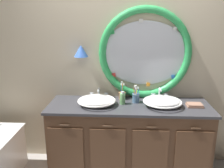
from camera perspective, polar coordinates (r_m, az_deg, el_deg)
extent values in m
cube|color=beige|center=(2.98, 2.73, 4.89)|extent=(6.40, 0.08, 2.60)
ellipsoid|color=silver|center=(2.91, 7.93, 7.29)|extent=(1.03, 0.02, 0.78)
torus|color=green|center=(2.91, 7.93, 7.28)|extent=(1.12, 0.09, 1.12)
cube|color=#2866B7|center=(2.99, 17.92, 6.55)|extent=(0.05, 0.01, 0.05)
cube|color=silver|center=(2.92, 14.91, 12.79)|extent=(0.05, 0.01, 0.05)
cube|color=silver|center=(2.86, 6.98, 14.94)|extent=(0.04, 0.01, 0.04)
cube|color=green|center=(2.87, 0.08, 12.37)|extent=(0.05, 0.01, 0.05)
cube|color=yellow|center=(2.90, -2.35, 7.98)|extent=(0.05, 0.01, 0.05)
cube|color=red|center=(2.94, 0.44, 2.23)|extent=(0.05, 0.01, 0.05)
cube|color=orange|center=(2.98, 8.70, -0.13)|extent=(0.04, 0.01, 0.04)
cube|color=#2866B7|center=(3.00, 14.53, 1.71)|extent=(0.05, 0.01, 0.05)
cylinder|color=#4C3823|center=(2.91, -7.32, 8.46)|extent=(0.02, 0.09, 0.02)
cone|color=blue|center=(2.86, -7.49, 7.93)|extent=(0.17, 0.17, 0.14)
cube|color=brown|center=(2.97, 3.97, -13.22)|extent=(1.85, 0.58, 0.85)
cube|color=#38383D|center=(2.78, 4.15, -5.26)|extent=(1.89, 0.62, 0.03)
cube|color=#38383D|center=(3.07, 4.04, -4.68)|extent=(1.85, 0.02, 0.11)
cube|color=brown|center=(2.81, -10.93, -16.38)|extent=(0.39, 0.02, 0.65)
cylinder|color=#422D1E|center=(2.62, -11.41, -9.73)|extent=(0.10, 0.01, 0.01)
cube|color=brown|center=(2.74, -1.04, -16.95)|extent=(0.39, 0.02, 0.65)
cylinder|color=#422D1E|center=(2.55, -1.10, -10.17)|extent=(0.10, 0.01, 0.01)
cube|color=brown|center=(2.75, 9.09, -17.04)|extent=(0.39, 0.02, 0.65)
cylinder|color=#422D1E|center=(2.56, 9.48, -10.28)|extent=(0.10, 0.01, 0.01)
cube|color=brown|center=(2.83, 18.86, -16.65)|extent=(0.39, 0.02, 0.65)
cylinder|color=#422D1E|center=(2.65, 19.64, -10.08)|extent=(0.10, 0.01, 0.01)
ellipsoid|color=white|center=(2.75, -3.71, -4.05)|extent=(0.42, 0.33, 0.10)
torus|color=white|center=(2.75, -3.71, -4.00)|extent=(0.44, 0.44, 0.02)
cylinder|color=silver|center=(2.75, -3.71, -4.00)|extent=(0.03, 0.03, 0.01)
ellipsoid|color=white|center=(2.76, 12.04, -4.19)|extent=(0.42, 0.31, 0.11)
torus|color=white|center=(2.76, 12.04, -4.14)|extent=(0.44, 0.44, 0.02)
cylinder|color=silver|center=(2.76, 12.04, -4.14)|extent=(0.03, 0.03, 0.01)
cylinder|color=silver|center=(2.99, -3.15, -3.19)|extent=(0.05, 0.05, 0.02)
cylinder|color=silver|center=(2.97, -3.16, -2.07)|extent=(0.02, 0.02, 0.10)
sphere|color=silver|center=(2.96, -3.18, -1.11)|extent=(0.03, 0.03, 0.03)
cylinder|color=silver|center=(2.90, -3.29, -1.42)|extent=(0.02, 0.11, 0.02)
cylinder|color=silver|center=(3.00, -4.91, -2.79)|extent=(0.04, 0.04, 0.06)
cylinder|color=silver|center=(2.98, -1.38, -2.87)|extent=(0.04, 0.04, 0.06)
cube|color=silver|center=(2.98, -4.93, -2.17)|extent=(0.05, 0.01, 0.01)
cube|color=silver|center=(2.97, -1.39, -2.24)|extent=(0.05, 0.01, 0.01)
cylinder|color=silver|center=(3.01, 11.31, -3.40)|extent=(0.05, 0.05, 0.02)
cylinder|color=silver|center=(2.98, 11.38, -2.13)|extent=(0.02, 0.02, 0.12)
sphere|color=silver|center=(2.97, 11.44, -1.04)|extent=(0.03, 0.03, 0.03)
cylinder|color=silver|center=(2.91, 11.59, -1.35)|extent=(0.02, 0.11, 0.02)
cylinder|color=silver|center=(2.99, 9.87, -3.02)|extent=(0.04, 0.04, 0.06)
cylinder|color=silver|center=(3.01, 12.78, -3.04)|extent=(0.04, 0.04, 0.06)
cube|color=silver|center=(2.98, 9.90, -2.40)|extent=(0.05, 0.01, 0.01)
cube|color=silver|center=(3.00, 12.81, -2.43)|extent=(0.05, 0.01, 0.01)
cylinder|color=#996647|center=(2.95, 2.45, -2.85)|extent=(0.08, 0.08, 0.08)
torus|color=#996647|center=(2.93, 2.46, -2.10)|extent=(0.09, 0.09, 0.01)
cylinder|color=green|center=(2.93, 2.86, -1.84)|extent=(0.01, 0.02, 0.17)
cube|color=white|center=(2.90, 2.88, -0.07)|extent=(0.02, 0.02, 0.02)
cylinder|color=orange|center=(2.94, 2.38, -1.58)|extent=(0.04, 0.04, 0.19)
cube|color=white|center=(2.91, 2.41, 0.40)|extent=(0.02, 0.02, 0.03)
cylinder|color=blue|center=(2.91, 2.26, -1.89)|extent=(0.02, 0.02, 0.17)
cube|color=white|center=(2.89, 2.28, -0.06)|extent=(0.02, 0.02, 0.02)
cylinder|color=slate|center=(2.84, 5.78, -3.44)|extent=(0.08, 0.08, 0.10)
torus|color=slate|center=(2.82, 5.81, -2.45)|extent=(0.09, 0.09, 0.01)
cylinder|color=blue|center=(2.82, 6.22, -2.69)|extent=(0.03, 0.03, 0.16)
cube|color=white|center=(2.80, 6.27, -0.94)|extent=(0.02, 0.02, 0.03)
cylinder|color=purple|center=(2.84, 5.76, -2.43)|extent=(0.03, 0.01, 0.17)
cube|color=white|center=(2.81, 5.81, -0.54)|extent=(0.02, 0.02, 0.02)
cylinder|color=orange|center=(2.82, 5.44, -2.57)|extent=(0.03, 0.03, 0.17)
cube|color=white|center=(2.79, 5.49, -0.66)|extent=(0.02, 0.02, 0.03)
cylinder|color=orange|center=(2.81, 5.77, -2.79)|extent=(0.02, 0.03, 0.16)
cube|color=white|center=(2.78, 5.82, -1.04)|extent=(0.02, 0.02, 0.03)
cylinder|color=#6BAD66|center=(2.77, 2.66, -3.57)|extent=(0.07, 0.07, 0.13)
cylinder|color=silver|center=(2.75, 2.68, -2.11)|extent=(0.04, 0.04, 0.02)
cylinder|color=silver|center=(2.72, 2.68, -1.94)|extent=(0.01, 0.04, 0.01)
cube|color=#936B56|center=(2.87, 19.31, -4.96)|extent=(0.18, 0.14, 0.02)
cube|color=#936B56|center=(2.87, 19.34, -4.65)|extent=(0.17, 0.13, 0.02)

